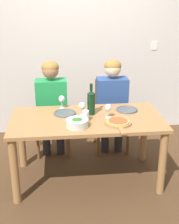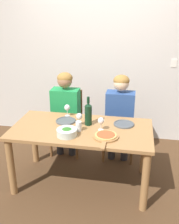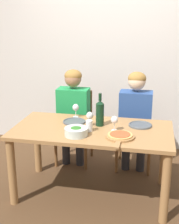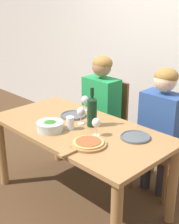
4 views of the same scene
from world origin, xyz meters
name	(u,v)px [view 3 (image 3 of 4)]	position (x,y,z in m)	size (l,w,h in m)	color
ground_plane	(92,193)	(0.00, 0.00, 0.00)	(40.00, 40.00, 0.00)	#4C331E
back_wall	(112,51)	(0.00, 1.38, 1.35)	(10.00, 0.06, 2.70)	silver
dining_table	(92,140)	(0.00, 0.00, 0.62)	(1.59, 0.81, 0.74)	#9E7042
chair_left	(76,124)	(-0.37, 0.77, 0.48)	(0.42, 0.42, 0.91)	brown
chair_right	(135,128)	(0.39, 0.77, 0.48)	(0.42, 0.42, 0.91)	brown
person_woman	(73,109)	(-0.37, 0.66, 0.72)	(0.47, 0.51, 1.20)	#28282D
person_man	(135,113)	(0.39, 0.66, 0.72)	(0.47, 0.51, 1.20)	#28282D
wine_bottle	(100,113)	(0.06, 0.10, 0.88)	(0.08, 0.08, 0.34)	black
broccoli_bowl	(76,132)	(-0.11, -0.21, 0.78)	(0.22, 0.22, 0.08)	silver
dinner_plate_left	(74,121)	(-0.22, 0.14, 0.75)	(0.24, 0.24, 0.02)	#4C5156
dinner_plate_right	(140,125)	(0.47, 0.18, 0.75)	(0.24, 0.24, 0.02)	#4C5156
pizza_on_board	(120,136)	(0.30, -0.19, 0.75)	(0.27, 0.41, 0.04)	#9E7042
wine_glass_left	(76,108)	(-0.25, 0.32, 0.84)	(0.07, 0.07, 0.15)	silver
wine_glass_right	(114,121)	(0.22, -0.02, 0.84)	(0.07, 0.07, 0.15)	silver
wine_glass_centre	(90,116)	(-0.04, 0.07, 0.84)	(0.07, 0.07, 0.15)	silver
water_tumbler	(89,126)	(-0.02, -0.08, 0.79)	(0.07, 0.07, 0.11)	silver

